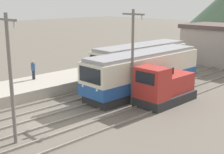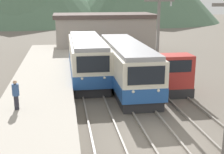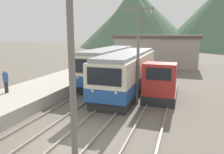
# 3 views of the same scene
# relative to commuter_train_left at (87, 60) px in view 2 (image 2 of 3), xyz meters

# --- Properties ---
(ground_plane) EXTENTS (200.00, 200.00, 0.00)m
(ground_plane) POSITION_rel_commuter_train_left_xyz_m (2.60, -12.42, -1.65)
(ground_plane) COLOR #665E54
(platform_left) EXTENTS (4.50, 54.00, 0.85)m
(platform_left) POSITION_rel_commuter_train_left_xyz_m (-3.65, -12.42, -1.22)
(platform_left) COLOR #ADA599
(platform_left) RESTS_ON ground
(track_left) EXTENTS (1.54, 60.00, 0.14)m
(track_left) POSITION_rel_commuter_train_left_xyz_m (0.00, -12.42, -1.58)
(track_left) COLOR gray
(track_left) RESTS_ON ground
(track_center) EXTENTS (1.54, 60.00, 0.14)m
(track_center) POSITION_rel_commuter_train_left_xyz_m (2.80, -12.42, -1.58)
(track_center) COLOR gray
(track_center) RESTS_ON ground
(track_right) EXTENTS (1.54, 60.00, 0.14)m
(track_right) POSITION_rel_commuter_train_left_xyz_m (5.80, -12.42, -1.58)
(track_right) COLOR gray
(track_right) RESTS_ON ground
(commuter_train_left) EXTENTS (2.84, 11.12, 3.54)m
(commuter_train_left) POSITION_rel_commuter_train_left_xyz_m (0.00, 0.00, 0.00)
(commuter_train_left) COLOR #28282B
(commuter_train_left) RESTS_ON ground
(commuter_train_center) EXTENTS (2.84, 12.06, 3.48)m
(commuter_train_center) POSITION_rel_commuter_train_left_xyz_m (2.80, -2.92, -0.02)
(commuter_train_center) COLOR #28282B
(commuter_train_center) RESTS_ON ground
(shunting_locomotive) EXTENTS (2.40, 5.11, 3.00)m
(shunting_locomotive) POSITION_rel_commuter_train_left_xyz_m (5.80, -4.15, -0.44)
(shunting_locomotive) COLOR #28282B
(shunting_locomotive) RESTS_ON ground
(catenary_mast_mid) EXTENTS (2.00, 0.20, 7.03)m
(catenary_mast_mid) POSITION_rel_commuter_train_left_xyz_m (4.31, -6.06, 2.18)
(catenary_mast_mid) COLOR slate
(catenary_mast_mid) RESTS_ON ground
(person_on_platform) EXTENTS (0.38, 0.38, 1.68)m
(person_on_platform) POSITION_rel_commuter_train_left_xyz_m (-4.63, -9.09, 0.11)
(person_on_platform) COLOR #282833
(person_on_platform) RESTS_ON platform_left
(station_building) EXTENTS (12.60, 6.30, 4.79)m
(station_building) POSITION_rel_commuter_train_left_xyz_m (3.24, 13.58, 0.77)
(station_building) COLOR gray
(station_building) RESTS_ON ground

